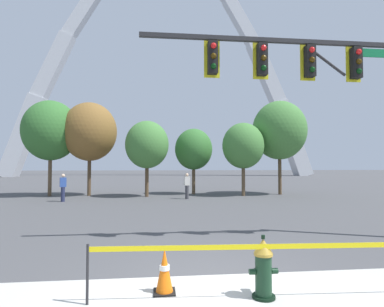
{
  "coord_description": "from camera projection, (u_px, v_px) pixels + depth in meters",
  "views": [
    {
      "loc": [
        -0.97,
        -5.83,
        2.1
      ],
      "look_at": [
        0.21,
        5.0,
        2.5
      ],
      "focal_mm": 29.4,
      "sensor_mm": 36.0,
      "label": 1
    }
  ],
  "objects": [
    {
      "name": "tree_right_mid",
      "position": [
        243.0,
        146.0,
        21.53
      ],
      "size": [
        2.86,
        2.86,
        5.0
      ],
      "color": "brown",
      "rests_on": "ground"
    },
    {
      "name": "tree_center_left",
      "position": [
        147.0,
        145.0,
        20.95
      ],
      "size": [
        2.89,
        2.89,
        5.05
      ],
      "color": "brown",
      "rests_on": "ground"
    },
    {
      "name": "pedestrian_walking_left",
      "position": [
        63.0,
        187.0,
        18.03
      ],
      "size": [
        0.39,
        0.32,
        1.59
      ],
      "color": "#232847",
      "rests_on": "ground"
    },
    {
      "name": "tree_left_mid",
      "position": [
        90.0,
        132.0,
        21.65
      ],
      "size": [
        3.67,
        3.67,
        6.42
      ],
      "color": "brown",
      "rests_on": "ground"
    },
    {
      "name": "traffic_cone_by_hydrant",
      "position": [
        164.0,
        271.0,
        5.16
      ],
      "size": [
        0.36,
        0.36,
        0.73
      ],
      "color": "black",
      "rests_on": "ground"
    },
    {
      "name": "tree_far_right",
      "position": [
        279.0,
        130.0,
        22.6
      ],
      "size": [
        3.84,
        3.84,
        6.72
      ],
      "color": "brown",
      "rests_on": "ground"
    },
    {
      "name": "pedestrian_standing_center",
      "position": [
        187.0,
        186.0,
        19.44
      ],
      "size": [
        0.37,
        0.26,
        1.59
      ],
      "color": "#38383D",
      "rests_on": "ground"
    },
    {
      "name": "monument_arch",
      "position": [
        163.0,
        72.0,
        59.92
      ],
      "size": [
        58.35,
        2.84,
        44.76
      ],
      "color": "silver",
      "rests_on": "ground"
    },
    {
      "name": "traffic_signal_gantry",
      "position": [
        324.0,
        84.0,
        8.94
      ],
      "size": [
        7.82,
        0.44,
        6.0
      ],
      "color": "#232326",
      "rests_on": "ground"
    },
    {
      "name": "tree_center_right",
      "position": [
        194.0,
        149.0,
        22.81
      ],
      "size": [
        2.71,
        2.71,
        4.75
      ],
      "color": "brown",
      "rests_on": "ground"
    },
    {
      "name": "caution_tape_barrier",
      "position": [
        273.0,
        259.0,
        4.89
      ],
      "size": [
        5.72,
        0.32,
        0.91
      ],
      "color": "#232326",
      "rests_on": "ground"
    },
    {
      "name": "ground_plane",
      "position": [
        210.0,
        278.0,
        5.82
      ],
      "size": [
        240.0,
        240.0,
        0.0
      ],
      "primitive_type": "plane",
      "color": "#474749"
    },
    {
      "name": "tree_far_left",
      "position": [
        51.0,
        131.0,
        21.36
      ],
      "size": [
        3.71,
        3.71,
        6.49
      ],
      "color": "brown",
      "rests_on": "ground"
    },
    {
      "name": "fire_hydrant",
      "position": [
        263.0,
        268.0,
        4.96
      ],
      "size": [
        0.46,
        0.48,
        0.99
      ],
      "color": "black",
      "rests_on": "ground"
    }
  ]
}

